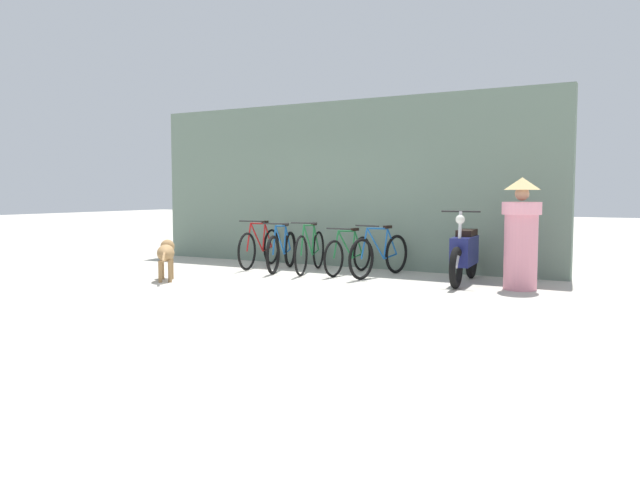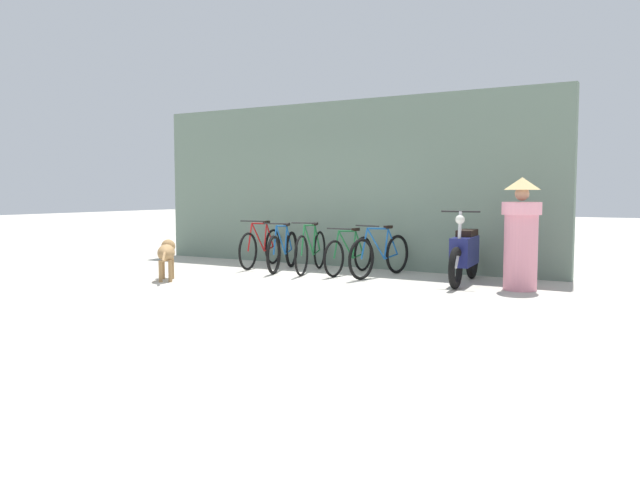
{
  "view_description": "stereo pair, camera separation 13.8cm",
  "coord_description": "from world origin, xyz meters",
  "px_view_note": "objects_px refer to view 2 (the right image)",
  "views": [
    {
      "loc": [
        5.45,
        -7.65,
        1.42
      ],
      "look_at": [
        0.61,
        1.04,
        0.65
      ],
      "focal_mm": 35.0,
      "sensor_mm": 36.0,
      "label": 1
    },
    {
      "loc": [
        5.57,
        -7.58,
        1.42
      ],
      "look_at": [
        0.61,
        1.04,
        0.65
      ],
      "focal_mm": 35.0,
      "sensor_mm": 36.0,
      "label": 2
    }
  ],
  "objects_px": {
    "bicycle_3": "(349,255)",
    "person_in_robes": "(521,232)",
    "bicycle_4": "(380,255)",
    "stray_dog": "(167,253)",
    "bicycle_1": "(283,251)",
    "motorcycle": "(465,254)",
    "bicycle_0": "(261,248)",
    "bicycle_2": "(311,251)"
  },
  "relations": [
    {
      "from": "bicycle_1",
      "to": "bicycle_3",
      "type": "bearing_deg",
      "value": 82.55
    },
    {
      "from": "bicycle_2",
      "to": "person_in_robes",
      "type": "xyz_separation_m",
      "value": [
        3.65,
        -0.21,
        0.46
      ]
    },
    {
      "from": "bicycle_1",
      "to": "person_in_robes",
      "type": "bearing_deg",
      "value": 72.39
    },
    {
      "from": "bicycle_3",
      "to": "motorcycle",
      "type": "relative_size",
      "value": 0.88
    },
    {
      "from": "bicycle_1",
      "to": "stray_dog",
      "type": "distance_m",
      "value": 2.17
    },
    {
      "from": "bicycle_2",
      "to": "stray_dog",
      "type": "relative_size",
      "value": 2.04
    },
    {
      "from": "bicycle_2",
      "to": "bicycle_3",
      "type": "height_order",
      "value": "bicycle_2"
    },
    {
      "from": "bicycle_2",
      "to": "person_in_robes",
      "type": "height_order",
      "value": "person_in_robes"
    },
    {
      "from": "bicycle_0",
      "to": "bicycle_4",
      "type": "xyz_separation_m",
      "value": [
        2.5,
        -0.1,
        -0.01
      ]
    },
    {
      "from": "bicycle_0",
      "to": "bicycle_1",
      "type": "bearing_deg",
      "value": 61.29
    },
    {
      "from": "motorcycle",
      "to": "stray_dog",
      "type": "height_order",
      "value": "motorcycle"
    },
    {
      "from": "bicycle_2",
      "to": "motorcycle",
      "type": "distance_m",
      "value": 2.77
    },
    {
      "from": "bicycle_1",
      "to": "bicycle_2",
      "type": "distance_m",
      "value": 0.56
    },
    {
      "from": "bicycle_0",
      "to": "bicycle_2",
      "type": "relative_size",
      "value": 0.99
    },
    {
      "from": "bicycle_3",
      "to": "motorcycle",
      "type": "xyz_separation_m",
      "value": [
        2.07,
        -0.12,
        0.13
      ]
    },
    {
      "from": "bicycle_0",
      "to": "bicycle_1",
      "type": "xyz_separation_m",
      "value": [
        0.65,
        -0.24,
        -0.01
      ]
    },
    {
      "from": "bicycle_4",
      "to": "stray_dog",
      "type": "bearing_deg",
      "value": -43.16
    },
    {
      "from": "bicycle_0",
      "to": "bicycle_3",
      "type": "relative_size",
      "value": 1.08
    },
    {
      "from": "bicycle_0",
      "to": "person_in_robes",
      "type": "height_order",
      "value": "person_in_robes"
    },
    {
      "from": "bicycle_0",
      "to": "person_in_robes",
      "type": "relative_size",
      "value": 1.06
    },
    {
      "from": "bicycle_2",
      "to": "bicycle_4",
      "type": "height_order",
      "value": "bicycle_2"
    },
    {
      "from": "stray_dog",
      "to": "bicycle_2",
      "type": "bearing_deg",
      "value": -75.23
    },
    {
      "from": "motorcycle",
      "to": "stray_dog",
      "type": "xyz_separation_m",
      "value": [
        -4.28,
        -2.0,
        -0.02
      ]
    },
    {
      "from": "bicycle_3",
      "to": "stray_dog",
      "type": "bearing_deg",
      "value": -42.81
    },
    {
      "from": "person_in_robes",
      "to": "stray_dog",
      "type": "bearing_deg",
      "value": -21.45
    },
    {
      "from": "bicycle_0",
      "to": "bicycle_2",
      "type": "xyz_separation_m",
      "value": [
        1.2,
        -0.18,
        0.01
      ]
    },
    {
      "from": "bicycle_1",
      "to": "bicycle_4",
      "type": "bearing_deg",
      "value": 78.81
    },
    {
      "from": "bicycle_3",
      "to": "stray_dog",
      "type": "distance_m",
      "value": 3.07
    },
    {
      "from": "bicycle_1",
      "to": "bicycle_4",
      "type": "relative_size",
      "value": 0.98
    },
    {
      "from": "bicycle_4",
      "to": "bicycle_0",
      "type": "bearing_deg",
      "value": -81.89
    },
    {
      "from": "bicycle_2",
      "to": "person_in_robes",
      "type": "distance_m",
      "value": 3.69
    },
    {
      "from": "bicycle_1",
      "to": "bicycle_3",
      "type": "height_order",
      "value": "bicycle_1"
    },
    {
      "from": "bicycle_2",
      "to": "bicycle_0",
      "type": "bearing_deg",
      "value": -112.07
    },
    {
      "from": "bicycle_1",
      "to": "bicycle_4",
      "type": "height_order",
      "value": "same"
    },
    {
      "from": "bicycle_1",
      "to": "motorcycle",
      "type": "distance_m",
      "value": 3.32
    },
    {
      "from": "bicycle_3",
      "to": "person_in_robes",
      "type": "xyz_separation_m",
      "value": [
        2.96,
        -0.33,
        0.5
      ]
    },
    {
      "from": "motorcycle",
      "to": "stray_dog",
      "type": "relative_size",
      "value": 2.14
    },
    {
      "from": "bicycle_1",
      "to": "bicycle_2",
      "type": "bearing_deg",
      "value": 80.09
    },
    {
      "from": "bicycle_2",
      "to": "bicycle_4",
      "type": "relative_size",
      "value": 1.02
    },
    {
      "from": "bicycle_2",
      "to": "stray_dog",
      "type": "bearing_deg",
      "value": -50.68
    },
    {
      "from": "bicycle_0",
      "to": "stray_dog",
      "type": "distance_m",
      "value": 2.21
    },
    {
      "from": "bicycle_0",
      "to": "motorcycle",
      "type": "height_order",
      "value": "motorcycle"
    }
  ]
}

